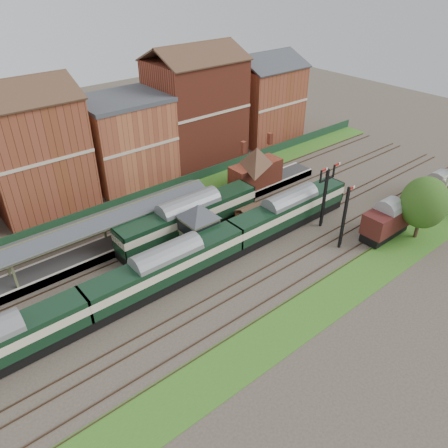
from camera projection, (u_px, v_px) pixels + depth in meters
ground at (237, 252)px, 51.01m from camera, size 160.00×160.00×0.00m
grass_back at (162, 200)px, 61.43m from camera, size 90.00×4.50×0.06m
grass_front at (316, 306)px, 43.17m from camera, size 90.00×5.00×0.06m
fence at (154, 191)px, 62.35m from camera, size 90.00×0.12×1.50m
platform at (155, 228)px, 54.40m from camera, size 55.00×3.40×1.00m
signal_box at (199, 226)px, 49.81m from camera, size 5.40×5.40×6.00m
brick_hut at (250, 218)px, 55.19m from camera, size 3.20×2.64×2.94m
station_building at (256, 166)px, 61.73m from camera, size 8.10×8.10×5.90m
canopy at (107, 216)px, 48.99m from camera, size 26.00×3.89×4.08m
semaphore_bracket at (325, 194)px, 53.40m from camera, size 3.60×0.25×8.18m
semaphore_siding at (344, 217)px, 49.63m from camera, size 1.23×0.25×8.00m
yard_lamp at (443, 196)px, 54.33m from camera, size 2.60×0.22×7.00m
town_backdrop at (124, 136)px, 63.49m from camera, size 69.00×10.00×16.00m
dmu_train at (168, 267)px, 44.64m from camera, size 54.11×2.84×4.16m
platform_railcar at (189, 217)px, 52.77m from camera, size 19.02×3.00×4.38m
goods_van_a at (386, 221)px, 52.59m from camera, size 6.60×2.86×4.00m
goods_van_b at (436, 191)px, 58.97m from camera, size 6.65×2.88×4.03m
tree_far at (424, 203)px, 51.06m from camera, size 5.49×5.49×8.01m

